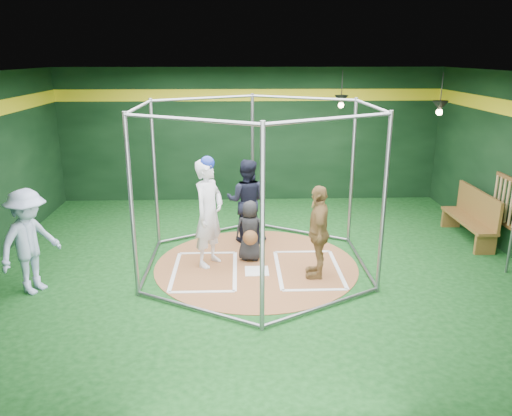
{
  "coord_description": "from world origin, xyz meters",
  "views": [
    {
      "loc": [
        -0.31,
        -8.65,
        3.8
      ],
      "look_at": [
        0.0,
        0.1,
        1.1
      ],
      "focal_mm": 35.0,
      "sensor_mm": 36.0,
      "label": 1
    }
  ],
  "objects_px": {
    "visitor_leopard": "(318,232)",
    "umpire": "(246,201)",
    "batter_figure": "(209,212)",
    "dugout_bench": "(473,215)"
  },
  "relations": [
    {
      "from": "batter_figure",
      "to": "visitor_leopard",
      "type": "distance_m",
      "value": 2.03
    },
    {
      "from": "umpire",
      "to": "dugout_bench",
      "type": "relative_size",
      "value": 0.94
    },
    {
      "from": "batter_figure",
      "to": "umpire",
      "type": "bearing_deg",
      "value": 59.66
    },
    {
      "from": "visitor_leopard",
      "to": "umpire",
      "type": "distance_m",
      "value": 2.18
    },
    {
      "from": "visitor_leopard",
      "to": "dugout_bench",
      "type": "height_order",
      "value": "visitor_leopard"
    },
    {
      "from": "visitor_leopard",
      "to": "dugout_bench",
      "type": "distance_m",
      "value": 3.97
    },
    {
      "from": "batter_figure",
      "to": "visitor_leopard",
      "type": "xyz_separation_m",
      "value": [
        1.94,
        -0.59,
        -0.19
      ]
    },
    {
      "from": "dugout_bench",
      "to": "visitor_leopard",
      "type": "bearing_deg",
      "value": -154.35
    },
    {
      "from": "batter_figure",
      "to": "visitor_leopard",
      "type": "relative_size",
      "value": 1.24
    },
    {
      "from": "visitor_leopard",
      "to": "umpire",
      "type": "bearing_deg",
      "value": -138.35
    }
  ]
}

